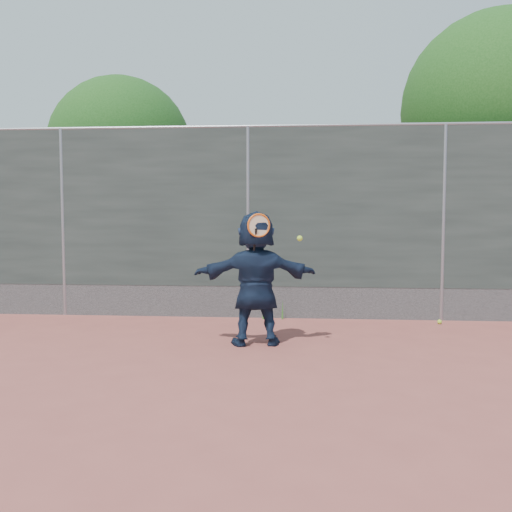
{
  "coord_description": "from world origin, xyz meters",
  "views": [
    {
      "loc": [
        0.85,
        -5.42,
        1.66
      ],
      "look_at": [
        0.28,
        1.65,
        1.12
      ],
      "focal_mm": 40.0,
      "sensor_mm": 36.0,
      "label": 1
    }
  ],
  "objects": [
    {
      "name": "ground",
      "position": [
        0.0,
        0.0,
        0.0
      ],
      "size": [
        80.0,
        80.0,
        0.0
      ],
      "primitive_type": "plane",
      "color": "#9E4C42",
      "rests_on": "ground"
    },
    {
      "name": "player",
      "position": [
        0.28,
        1.65,
        0.84
      ],
      "size": [
        1.62,
        0.73,
        1.68
      ],
      "primitive_type": "imported",
      "rotation": [
        0.0,
        0.0,
        3.3
      ],
      "color": "#16243E",
      "rests_on": "ground"
    },
    {
      "name": "ball_ground",
      "position": [
        2.91,
        3.19,
        0.03
      ],
      "size": [
        0.07,
        0.07,
        0.07
      ],
      "primitive_type": "sphere",
      "color": "#B4E232",
      "rests_on": "ground"
    },
    {
      "name": "fence",
      "position": [
        -0.0,
        3.5,
        1.58
      ],
      "size": [
        20.0,
        0.06,
        3.03
      ],
      "color": "#38423D",
      "rests_on": "ground"
    },
    {
      "name": "swing_action",
      "position": [
        0.37,
        1.45,
        1.47
      ],
      "size": [
        0.67,
        0.16,
        0.51
      ],
      "color": "#DD5914",
      "rests_on": "ground"
    },
    {
      "name": "tree_right",
      "position": [
        4.68,
        5.75,
        3.49
      ],
      "size": [
        3.78,
        3.6,
        5.39
      ],
      "color": "#382314",
      "rests_on": "ground"
    },
    {
      "name": "tree_left",
      "position": [
        -2.85,
        6.55,
        2.94
      ],
      "size": [
        3.15,
        3.0,
        4.53
      ],
      "color": "#382314",
      "rests_on": "ground"
    },
    {
      "name": "weed_clump",
      "position": [
        0.29,
        3.38,
        0.13
      ],
      "size": [
        0.68,
        0.07,
        0.3
      ],
      "color": "#387226",
      "rests_on": "ground"
    }
  ]
}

